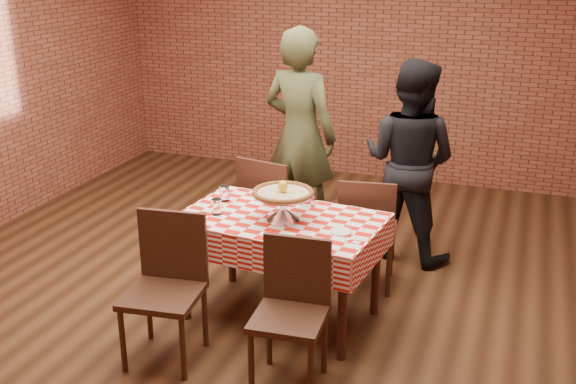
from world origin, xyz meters
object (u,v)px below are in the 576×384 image
(diner_black, at_px, (409,161))
(diner_olive, at_px, (300,136))
(chair_near_left, at_px, (163,293))
(chair_far_left, at_px, (276,210))
(chair_near_right, at_px, (289,319))
(pizza, at_px, (283,193))
(condiment_caddy, at_px, (309,197))
(water_glass_right, at_px, (225,193))
(pizza_stand, at_px, (283,207))
(table, at_px, (281,268))
(water_glass_left, at_px, (217,207))
(chair_far_right, at_px, (368,230))

(diner_black, bearing_deg, diner_olive, 9.41)
(chair_near_left, distance_m, chair_far_left, 1.57)
(chair_near_right, distance_m, diner_olive, 2.32)
(pizza, height_order, condiment_caddy, pizza)
(chair_far_left, distance_m, diner_black, 1.16)
(water_glass_right, relative_size, chair_near_right, 0.12)
(pizza_stand, relative_size, pizza, 0.99)
(diner_olive, bearing_deg, pizza_stand, 116.59)
(table, relative_size, diner_black, 0.80)
(pizza_stand, height_order, water_glass_right, pizza_stand)
(pizza, height_order, diner_black, diner_black)
(condiment_caddy, xyz_separation_m, diner_black, (0.52, 1.05, 0.01))
(diner_black, bearing_deg, chair_far_left, 42.41)
(water_glass_left, relative_size, chair_near_right, 0.12)
(table, relative_size, pizza_stand, 3.27)
(water_glass_right, xyz_separation_m, chair_near_right, (0.82, -0.92, -0.37))
(pizza, bearing_deg, water_glass_left, -171.41)
(chair_near_right, xyz_separation_m, diner_olive, (-0.67, 2.16, 0.50))
(pizza_stand, distance_m, water_glass_left, 0.46)
(condiment_caddy, height_order, diner_olive, diner_olive)
(diner_black, bearing_deg, chair_near_left, 75.61)
(chair_near_right, height_order, chair_far_right, chair_far_right)
(table, distance_m, chair_near_left, 0.91)
(condiment_caddy, height_order, chair_far_right, chair_far_right)
(condiment_caddy, distance_m, diner_black, 1.17)
(pizza, relative_size, condiment_caddy, 3.27)
(chair_far_left, bearing_deg, condiment_caddy, 141.54)
(pizza_stand, height_order, condiment_caddy, pizza_stand)
(chair_far_right, xyz_separation_m, diner_olive, (-0.79, 0.72, 0.49))
(water_glass_right, xyz_separation_m, chair_far_left, (0.15, 0.64, -0.34))
(chair_near_left, bearing_deg, pizza, 46.81)
(condiment_caddy, bearing_deg, pizza_stand, -111.71)
(chair_far_left, bearing_deg, chair_near_left, 94.90)
(table, distance_m, pizza, 0.57)
(pizza_stand, xyz_separation_m, condiment_caddy, (0.09, 0.31, -0.03))
(water_glass_right, height_order, diner_olive, diner_olive)
(water_glass_right, bearing_deg, condiment_caddy, 10.51)
(chair_near_right, bearing_deg, water_glass_right, 127.66)
(chair_near_right, bearing_deg, pizza_stand, 108.47)
(condiment_caddy, height_order, chair_far_left, chair_far_left)
(water_glass_left, relative_size, chair_far_right, 0.12)
(pizza_stand, height_order, pizza, pizza)
(condiment_caddy, bearing_deg, pizza, -111.71)
(condiment_caddy, relative_size, chair_near_right, 0.14)
(table, xyz_separation_m, chair_far_left, (-0.34, 0.81, 0.10))
(pizza_stand, distance_m, diner_olive, 1.49)
(condiment_caddy, bearing_deg, chair_far_left, 124.30)
(pizza, distance_m, chair_far_right, 0.97)
(chair_near_left, distance_m, diner_black, 2.40)
(table, height_order, water_glass_left, water_glass_left)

